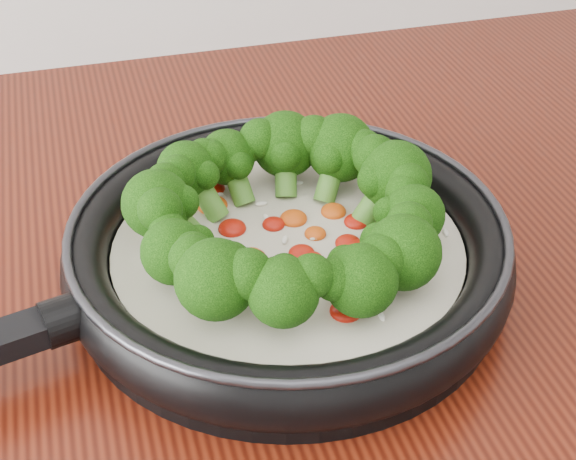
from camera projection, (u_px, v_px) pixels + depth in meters
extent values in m
cylinder|color=black|center=(288.00, 274.00, 0.66)|extent=(0.40, 0.40, 0.01)
torus|color=black|center=(288.00, 249.00, 0.65)|extent=(0.42, 0.42, 0.04)
torus|color=#2D2D33|center=(288.00, 224.00, 0.63)|extent=(0.41, 0.41, 0.01)
cylinder|color=black|center=(66.00, 319.00, 0.57)|extent=(0.04, 0.04, 0.03)
cylinder|color=beige|center=(288.00, 256.00, 0.65)|extent=(0.33, 0.33, 0.02)
ellipsoid|color=#B01308|center=(346.00, 311.00, 0.58)|extent=(0.02, 0.02, 0.01)
ellipsoid|color=#B01308|center=(234.00, 271.00, 0.61)|extent=(0.02, 0.02, 0.01)
ellipsoid|color=#D54A0D|center=(294.00, 219.00, 0.67)|extent=(0.03, 0.03, 0.01)
ellipsoid|color=#B01308|center=(232.00, 228.00, 0.66)|extent=(0.03, 0.03, 0.01)
ellipsoid|color=#B01308|center=(202.00, 248.00, 0.64)|extent=(0.02, 0.02, 0.01)
ellipsoid|color=#D54A0D|center=(251.00, 256.00, 0.63)|extent=(0.02, 0.02, 0.01)
ellipsoid|color=#B01308|center=(255.00, 257.00, 0.63)|extent=(0.02, 0.02, 0.01)
ellipsoid|color=#B01308|center=(356.00, 222.00, 0.67)|extent=(0.03, 0.03, 0.01)
ellipsoid|color=#D54A0D|center=(334.00, 211.00, 0.68)|extent=(0.03, 0.03, 0.01)
ellipsoid|color=#B01308|center=(348.00, 243.00, 0.64)|extent=(0.02, 0.02, 0.01)
ellipsoid|color=#B01308|center=(302.00, 254.00, 0.63)|extent=(0.03, 0.03, 0.01)
ellipsoid|color=#D54A0D|center=(240.00, 278.00, 0.61)|extent=(0.03, 0.03, 0.01)
ellipsoid|color=#B01308|center=(355.00, 248.00, 0.64)|extent=(0.03, 0.03, 0.01)
ellipsoid|color=#B01308|center=(421.00, 214.00, 0.67)|extent=(0.03, 0.03, 0.01)
ellipsoid|color=#D54A0D|center=(159.00, 211.00, 0.68)|extent=(0.03, 0.03, 0.01)
ellipsoid|color=#B01308|center=(274.00, 224.00, 0.66)|extent=(0.02, 0.02, 0.01)
ellipsoid|color=#B01308|center=(312.00, 259.00, 0.63)|extent=(0.02, 0.02, 0.01)
ellipsoid|color=#D54A0D|center=(315.00, 234.00, 0.65)|extent=(0.02, 0.02, 0.01)
ellipsoid|color=#B01308|center=(369.00, 286.00, 0.60)|extent=(0.02, 0.02, 0.01)
ellipsoid|color=#B01308|center=(398.00, 267.00, 0.62)|extent=(0.03, 0.03, 0.01)
ellipsoid|color=#D54A0D|center=(212.00, 206.00, 0.68)|extent=(0.03, 0.03, 0.01)
ellipsoid|color=#B01308|center=(212.00, 189.00, 0.70)|extent=(0.03, 0.03, 0.01)
ellipsoid|color=white|center=(297.00, 183.00, 0.71)|extent=(0.01, 0.01, 0.00)
ellipsoid|color=white|center=(446.00, 233.00, 0.65)|extent=(0.01, 0.01, 0.00)
ellipsoid|color=white|center=(218.00, 195.00, 0.70)|extent=(0.01, 0.01, 0.00)
ellipsoid|color=white|center=(191.00, 224.00, 0.66)|extent=(0.01, 0.01, 0.00)
ellipsoid|color=white|center=(239.00, 200.00, 0.69)|extent=(0.00, 0.01, 0.00)
ellipsoid|color=white|center=(285.00, 240.00, 0.64)|extent=(0.01, 0.01, 0.00)
ellipsoid|color=white|center=(261.00, 204.00, 0.69)|extent=(0.01, 0.00, 0.00)
ellipsoid|color=white|center=(338.00, 166.00, 0.73)|extent=(0.01, 0.01, 0.00)
ellipsoid|color=white|center=(189.00, 275.00, 0.61)|extent=(0.01, 0.01, 0.00)
ellipsoid|color=white|center=(316.00, 238.00, 0.65)|extent=(0.01, 0.01, 0.00)
ellipsoid|color=white|center=(382.00, 316.00, 0.58)|extent=(0.00, 0.01, 0.00)
ellipsoid|color=white|center=(375.00, 259.00, 0.63)|extent=(0.01, 0.01, 0.00)
ellipsoid|color=white|center=(231.00, 223.00, 0.67)|extent=(0.01, 0.01, 0.00)
ellipsoid|color=white|center=(350.00, 238.00, 0.65)|extent=(0.01, 0.01, 0.00)
ellipsoid|color=white|center=(214.00, 255.00, 0.63)|extent=(0.01, 0.01, 0.00)
ellipsoid|color=white|center=(287.00, 265.00, 0.62)|extent=(0.01, 0.01, 0.00)
ellipsoid|color=white|center=(436.00, 242.00, 0.64)|extent=(0.01, 0.01, 0.00)
ellipsoid|color=white|center=(266.00, 218.00, 0.67)|extent=(0.01, 0.01, 0.00)
ellipsoid|color=white|center=(303.00, 286.00, 0.60)|extent=(0.01, 0.01, 0.00)
cylinder|color=#5B9932|center=(373.00, 202.00, 0.66)|extent=(0.04, 0.03, 0.04)
sphere|color=black|center=(396.00, 176.00, 0.66)|extent=(0.07, 0.07, 0.06)
sphere|color=black|center=(375.00, 156.00, 0.67)|extent=(0.04, 0.04, 0.04)
sphere|color=black|center=(407.00, 184.00, 0.64)|extent=(0.04, 0.04, 0.03)
sphere|color=black|center=(375.00, 180.00, 0.65)|extent=(0.03, 0.03, 0.03)
cylinder|color=#5B9932|center=(330.00, 179.00, 0.69)|extent=(0.04, 0.04, 0.04)
sphere|color=black|center=(341.00, 148.00, 0.69)|extent=(0.07, 0.07, 0.06)
sphere|color=black|center=(314.00, 136.00, 0.69)|extent=(0.04, 0.04, 0.04)
sphere|color=black|center=(363.00, 149.00, 0.68)|extent=(0.04, 0.04, 0.03)
sphere|color=black|center=(331.00, 156.00, 0.68)|extent=(0.03, 0.03, 0.03)
cylinder|color=#5B9932|center=(286.00, 175.00, 0.70)|extent=(0.03, 0.04, 0.04)
sphere|color=black|center=(285.00, 144.00, 0.70)|extent=(0.07, 0.07, 0.06)
sphere|color=black|center=(260.00, 139.00, 0.69)|extent=(0.04, 0.04, 0.04)
sphere|color=black|center=(311.00, 140.00, 0.69)|extent=(0.04, 0.04, 0.03)
sphere|color=black|center=(286.00, 154.00, 0.68)|extent=(0.03, 0.03, 0.03)
cylinder|color=#5B9932|center=(239.00, 185.00, 0.69)|extent=(0.03, 0.04, 0.04)
sphere|color=black|center=(227.00, 157.00, 0.69)|extent=(0.06, 0.06, 0.05)
sphere|color=black|center=(211.00, 158.00, 0.67)|extent=(0.04, 0.04, 0.03)
sphere|color=black|center=(248.00, 147.00, 0.69)|extent=(0.03, 0.03, 0.03)
sphere|color=black|center=(238.00, 165.00, 0.67)|extent=(0.03, 0.03, 0.02)
cylinder|color=#5B9932|center=(207.00, 198.00, 0.67)|extent=(0.04, 0.04, 0.04)
sphere|color=black|center=(186.00, 170.00, 0.67)|extent=(0.06, 0.06, 0.05)
sphere|color=black|center=(177.00, 174.00, 0.65)|extent=(0.04, 0.04, 0.03)
sphere|color=black|center=(203.00, 155.00, 0.67)|extent=(0.03, 0.03, 0.03)
sphere|color=black|center=(205.00, 175.00, 0.66)|extent=(0.03, 0.03, 0.02)
cylinder|color=#5B9932|center=(186.00, 226.00, 0.64)|extent=(0.04, 0.03, 0.04)
sphere|color=black|center=(157.00, 204.00, 0.62)|extent=(0.06, 0.06, 0.05)
sphere|color=black|center=(160.00, 210.00, 0.60)|extent=(0.04, 0.04, 0.03)
sphere|color=black|center=(165.00, 182.00, 0.64)|extent=(0.04, 0.04, 0.03)
sphere|color=black|center=(182.00, 202.00, 0.62)|extent=(0.03, 0.03, 0.03)
cylinder|color=#5B9932|center=(199.00, 263.00, 0.60)|extent=(0.04, 0.03, 0.04)
sphere|color=black|center=(174.00, 252.00, 0.59)|extent=(0.06, 0.06, 0.05)
sphere|color=black|center=(192.00, 253.00, 0.57)|extent=(0.04, 0.04, 0.03)
sphere|color=black|center=(168.00, 230.00, 0.60)|extent=(0.03, 0.03, 0.03)
sphere|color=black|center=(198.00, 241.00, 0.59)|extent=(0.03, 0.03, 0.02)
cylinder|color=#5B9932|center=(233.00, 285.00, 0.58)|extent=(0.04, 0.04, 0.04)
sphere|color=black|center=(216.00, 279.00, 0.55)|extent=(0.07, 0.07, 0.06)
sphere|color=black|center=(247.00, 274.00, 0.54)|extent=(0.04, 0.04, 0.04)
sphere|color=black|center=(193.00, 259.00, 0.56)|extent=(0.04, 0.04, 0.03)
sphere|color=black|center=(231.00, 261.00, 0.57)|extent=(0.03, 0.03, 0.03)
cylinder|color=#5B9932|center=(284.00, 295.00, 0.57)|extent=(0.03, 0.04, 0.04)
sphere|color=black|center=(283.00, 292.00, 0.54)|extent=(0.06, 0.06, 0.05)
sphere|color=black|center=(311.00, 276.00, 0.54)|extent=(0.04, 0.04, 0.03)
sphere|color=black|center=(256.00, 280.00, 0.54)|extent=(0.03, 0.03, 0.03)
sphere|color=black|center=(284.00, 271.00, 0.56)|extent=(0.03, 0.03, 0.02)
cylinder|color=#5B9932|center=(345.00, 285.00, 0.58)|extent=(0.03, 0.04, 0.04)
sphere|color=black|center=(361.00, 280.00, 0.56)|extent=(0.06, 0.06, 0.05)
sphere|color=black|center=(379.00, 256.00, 0.57)|extent=(0.04, 0.04, 0.03)
sphere|color=black|center=(334.00, 279.00, 0.55)|extent=(0.04, 0.04, 0.03)
sphere|color=black|center=(345.00, 263.00, 0.57)|extent=(0.03, 0.03, 0.03)
cylinder|color=#5B9932|center=(377.00, 264.00, 0.60)|extent=(0.04, 0.04, 0.04)
sphere|color=black|center=(403.00, 252.00, 0.58)|extent=(0.07, 0.07, 0.05)
sphere|color=black|center=(409.00, 225.00, 0.59)|extent=(0.04, 0.04, 0.03)
sphere|color=black|center=(384.00, 258.00, 0.57)|extent=(0.04, 0.04, 0.03)
sphere|color=black|center=(379.00, 241.00, 0.59)|extent=(0.03, 0.03, 0.03)
cylinder|color=#5B9932|center=(387.00, 233.00, 0.63)|extent=(0.04, 0.03, 0.04)
sphere|color=black|center=(414.00, 215.00, 0.62)|extent=(0.06, 0.06, 0.05)
sphere|color=black|center=(404.00, 192.00, 0.63)|extent=(0.04, 0.04, 0.03)
sphere|color=black|center=(411.00, 222.00, 0.60)|extent=(0.03, 0.03, 0.03)
sphere|color=black|center=(388.00, 212.00, 0.62)|extent=(0.03, 0.03, 0.02)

